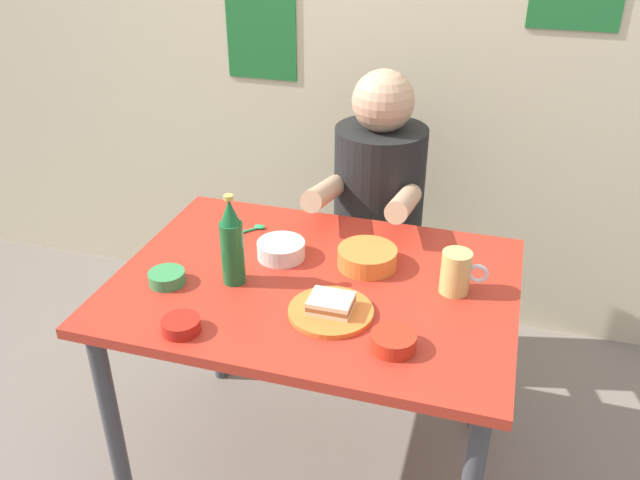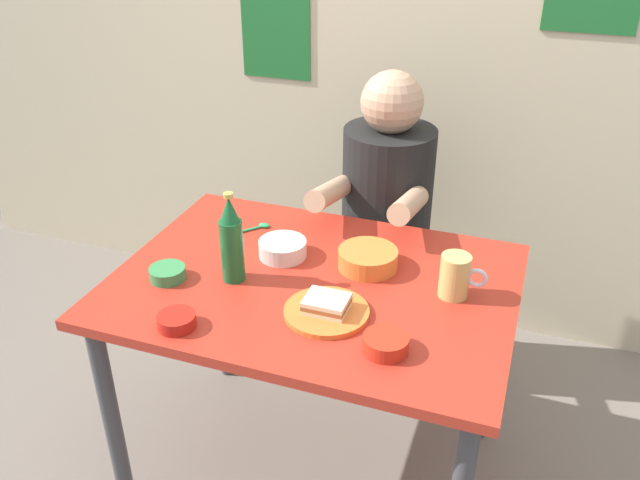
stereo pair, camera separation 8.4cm
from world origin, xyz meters
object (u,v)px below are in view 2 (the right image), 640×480
Objects in this scene: stool at (382,284)px; sandwich at (327,304)px; dining_table at (314,307)px; person_seated at (387,186)px; soup_bowl_orange at (368,258)px; beer_bottle at (232,241)px; plate_orange at (327,312)px; beer_mug at (456,276)px.

sandwich is at bearing -86.98° from stool.
dining_table is 0.63m from person_seated.
soup_bowl_orange is (0.03, 0.26, -0.00)m from sandwich.
beer_bottle reaches higher than stool.
sandwich is 0.42× the size of beer_bottle.
stool is (0.05, 0.63, -0.30)m from dining_table.
stool is 0.87m from plate_orange.
beer_bottle is at bearing -151.07° from soup_bowl_orange.
plate_orange is at bearing -63.43° from sandwich.
plate_orange is at bearing -13.86° from beer_bottle.
stool is 2.05× the size of plate_orange.
soup_bowl_orange is (0.12, 0.11, 0.12)m from dining_table.
beer_bottle is 1.54× the size of soup_bowl_orange.
soup_bowl_orange reaches higher than sandwich.
beer_bottle is (-0.21, -0.07, 0.21)m from dining_table.
beer_bottle is (-0.26, -0.70, 0.51)m from stool.
person_seated reaches higher than dining_table.
soup_bowl_orange is (0.08, -0.52, 0.42)m from stool.
beer_bottle is (-0.59, -0.12, 0.06)m from beer_mug.
plate_orange is 0.33m from beer_bottle.
beer_mug is 0.60m from beer_bottle.
stool is 1.72× the size of beer_bottle.
person_seated is 4.23× the size of soup_bowl_orange.
dining_table is 5.00× the size of plate_orange.
beer_bottle is at bearing 166.14° from sandwich.
person_seated is 0.66m from beer_mug.
dining_table is 10.00× the size of sandwich.
plate_orange is (0.04, -0.77, 0.40)m from stool.
beer_bottle is (-0.30, 0.07, 0.11)m from plate_orange.
sandwich is 0.35m from beer_mug.
beer_bottle reaches higher than plate_orange.
stool is at bearing 85.87° from dining_table.
stool is 0.63× the size of person_seated.
sandwich is 0.32m from beer_bottle.
plate_orange is 2.00× the size of sandwich.
sandwich reaches higher than dining_table.
stool is at bearing 93.02° from sandwich.
dining_table is 1.53× the size of person_seated.
person_seated is 6.54× the size of sandwich.
plate_orange is at bearing -146.08° from beer_mug.
sandwich is 0.26m from soup_bowl_orange.
stool is at bearing 90.00° from person_seated.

